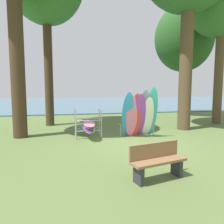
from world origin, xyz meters
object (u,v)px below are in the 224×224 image
(tree_mid_behind, at_px, (184,39))
(leaning_board_pile, at_px, (140,115))
(board_storage_rack, at_px, (88,126))
(park_bench, at_px, (157,160))

(tree_mid_behind, distance_m, leaning_board_pile, 10.50)
(tree_mid_behind, xyz_separation_m, board_storage_rack, (-8.29, -6.35, -5.62))
(board_storage_rack, bearing_deg, tree_mid_behind, 37.47)
(leaning_board_pile, height_order, board_storage_rack, leaning_board_pile)
(tree_mid_behind, xyz_separation_m, park_bench, (-7.15, -11.12, -5.69))
(tree_mid_behind, xyz_separation_m, leaning_board_pile, (-6.06, -6.86, -5.14))
(tree_mid_behind, height_order, park_bench, tree_mid_behind)
(tree_mid_behind, height_order, board_storage_rack, tree_mid_behind)
(tree_mid_behind, distance_m, board_storage_rack, 11.86)
(leaning_board_pile, height_order, park_bench, leaning_board_pile)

